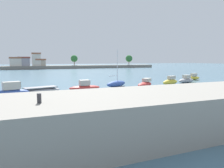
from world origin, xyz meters
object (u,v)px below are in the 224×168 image
(moored_boat_1, at_px, (10,92))
(moored_boat_2, at_px, (41,90))
(moored_boat_7, at_px, (186,80))
(mooring_buoy_1, at_px, (120,82))
(moored_boat_6, at_px, (170,82))
(moored_boat_8, at_px, (193,78))
(moored_boat_4, at_px, (116,84))
(moored_boat_5, at_px, (145,84))
(moored_boat_3, at_px, (85,87))
(mooring_bollard, at_px, (39,98))

(moored_boat_1, relative_size, moored_boat_2, 0.87)
(moored_boat_7, height_order, mooring_buoy_1, moored_boat_7)
(moored_boat_6, relative_size, moored_boat_8, 1.11)
(moored_boat_2, bearing_deg, moored_boat_4, -3.23)
(moored_boat_4, height_order, moored_boat_7, moored_boat_4)
(moored_boat_5, relative_size, moored_boat_7, 1.00)
(moored_boat_3, relative_size, moored_boat_8, 1.24)
(moored_boat_5, distance_m, moored_boat_7, 11.27)
(mooring_bollard, xyz_separation_m, moored_boat_7, (29.17, 22.69, -2.25))
(mooring_buoy_1, bearing_deg, moored_boat_5, -82.34)
(moored_boat_8, xyz_separation_m, mooring_buoy_1, (-17.88, 1.22, -0.38))
(moored_boat_2, xyz_separation_m, moored_boat_7, (27.88, 2.79, 0.15))
(moored_boat_2, bearing_deg, moored_boat_5, -13.60)
(moored_boat_1, bearing_deg, mooring_bollard, -97.76)
(moored_boat_8, height_order, mooring_buoy_1, moored_boat_8)
(mooring_bollard, distance_m, moored_boat_7, 37.03)
(moored_boat_5, relative_size, moored_boat_6, 1.01)
(moored_boat_7, xyz_separation_m, moored_boat_8, (5.80, 4.37, -0.04))
(moored_boat_2, distance_m, moored_boat_5, 16.89)
(moored_boat_2, height_order, mooring_buoy_1, moored_boat_2)
(moored_boat_2, height_order, moored_boat_8, moored_boat_8)
(moored_boat_2, bearing_deg, moored_boat_3, -8.74)
(moored_boat_1, xyz_separation_m, moored_boat_4, (16.23, 4.71, -0.18))
(mooring_bollard, distance_m, moored_boat_8, 44.28)
(mooring_bollard, bearing_deg, moored_boat_6, 41.25)
(mooring_bollard, bearing_deg, moored_boat_5, 48.09)
(moored_boat_4, height_order, moored_boat_5, moored_boat_4)
(moored_boat_6, height_order, moored_boat_8, moored_boat_6)
(moored_boat_2, xyz_separation_m, moored_boat_8, (33.68, 7.16, 0.11))
(mooring_bollard, height_order, moored_boat_1, mooring_bollard)
(moored_boat_5, bearing_deg, moored_boat_2, 147.36)
(moored_boat_7, bearing_deg, moored_boat_5, -178.43)
(moored_boat_3, height_order, moored_boat_6, moored_boat_6)
(moored_boat_3, height_order, mooring_buoy_1, moored_boat_3)
(moored_boat_2, relative_size, moored_boat_4, 0.91)
(moored_boat_3, xyz_separation_m, moored_boat_7, (21.43, 2.11, 0.07))
(mooring_bollard, distance_m, moored_boat_3, 22.11)
(mooring_bollard, xyz_separation_m, moored_boat_8, (34.97, 27.06, -2.29))
(moored_boat_5, xyz_separation_m, moored_boat_8, (16.80, 6.81, -0.01))
(moored_boat_5, xyz_separation_m, moored_boat_7, (11.00, 2.44, 0.03))
(moored_boat_3, bearing_deg, moored_boat_2, -176.03)
(moored_boat_7, relative_size, moored_boat_8, 1.12)
(mooring_bollard, relative_size, moored_boat_2, 0.08)
(moored_boat_4, relative_size, moored_boat_7, 1.44)
(mooring_bollard, relative_size, mooring_buoy_1, 1.48)
(moored_boat_5, xyz_separation_m, moored_boat_6, (5.90, 0.86, 0.08))
(moored_boat_3, bearing_deg, moored_boat_6, -0.24)
(moored_boat_8, bearing_deg, moored_boat_7, -143.74)
(moored_boat_4, height_order, moored_boat_8, moored_boat_4)
(mooring_bollard, relative_size, moored_boat_5, 0.11)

